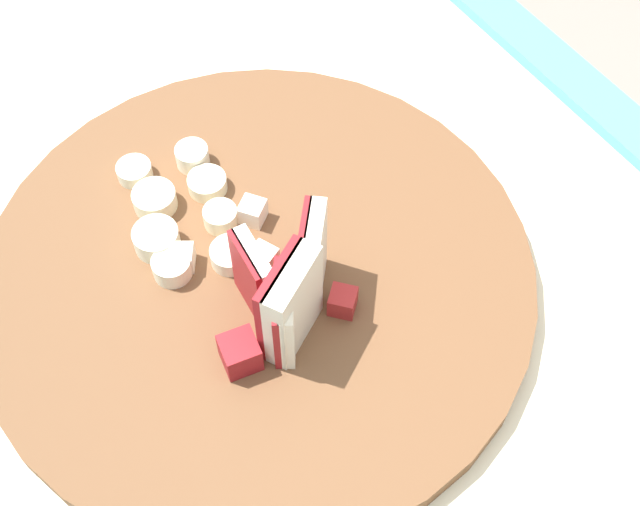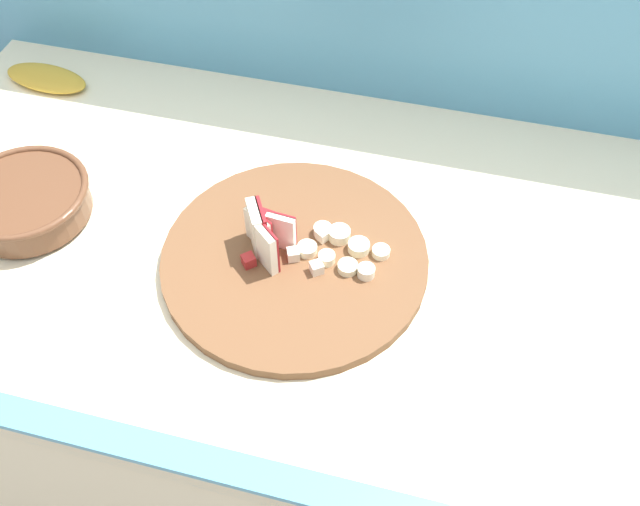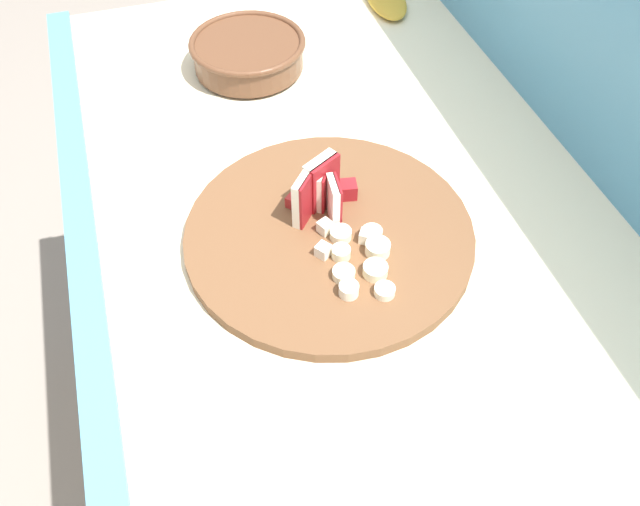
{
  "view_description": "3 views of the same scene",
  "coord_description": "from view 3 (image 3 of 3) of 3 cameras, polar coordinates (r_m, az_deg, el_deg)",
  "views": [
    {
      "loc": [
        -0.26,
        0.1,
        1.34
      ],
      "look_at": [
        -0.04,
        -0.05,
        0.93
      ],
      "focal_mm": 48.49,
      "sensor_mm": 36.0,
      "label": 1
    },
    {
      "loc": [
        0.17,
        -0.56,
        1.58
      ],
      "look_at": [
        0.03,
        -0.02,
        0.89
      ],
      "focal_mm": 38.52,
      "sensor_mm": 36.0,
      "label": 2
    },
    {
      "loc": [
        0.51,
        -0.2,
        1.47
      ],
      "look_at": [
        0.04,
        -0.05,
        0.9
      ],
      "focal_mm": 37.01,
      "sensor_mm": 36.0,
      "label": 3
    }
  ],
  "objects": [
    {
      "name": "apple_wedge_fan",
      "position": [
        0.79,
        0.02,
        5.5
      ],
      "size": [
        0.07,
        0.07,
        0.07
      ],
      "color": "maroon",
      "rests_on": "cutting_board"
    },
    {
      "name": "cutting_board",
      "position": [
        0.79,
        0.86,
        1.4
      ],
      "size": [
        0.35,
        0.35,
        0.02
      ],
      "primitive_type": "cylinder",
      "color": "brown",
      "rests_on": "tiled_countertop"
    },
    {
      "name": "apple_dice_pile",
      "position": [
        0.8,
        1.26,
        3.54
      ],
      "size": [
        0.11,
        0.09,
        0.02
      ],
      "color": "#A32323",
      "rests_on": "cutting_board"
    },
    {
      "name": "banana_slice_rows",
      "position": [
        0.75,
        3.69,
        -0.53
      ],
      "size": [
        0.12,
        0.08,
        0.02
      ],
      "color": "#F4EAC6",
      "rests_on": "cutting_board"
    },
    {
      "name": "ceramic_bowl",
      "position": [
        1.06,
        -6.24,
        16.86
      ],
      "size": [
        0.18,
        0.18,
        0.05
      ],
      "color": "brown",
      "rests_on": "tiled_countertop"
    },
    {
      "name": "ground",
      "position": [
        1.57,
        1.51,
        -20.27
      ],
      "size": [
        10.0,
        10.0,
        0.0
      ],
      "primitive_type": "plane",
      "color": "gray"
    },
    {
      "name": "tiled_countertop",
      "position": [
        1.17,
        1.92,
        -12.83
      ],
      "size": [
        1.25,
        0.67,
        0.88
      ],
      "color": "beige",
      "rests_on": "ground"
    },
    {
      "name": "tile_backsplash",
      "position": [
        1.11,
        19.86,
        -2.09
      ],
      "size": [
        2.4,
        0.04,
        1.3
      ],
      "primitive_type": "cube",
      "color": "#4C8EB2",
      "rests_on": "ground"
    }
  ]
}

